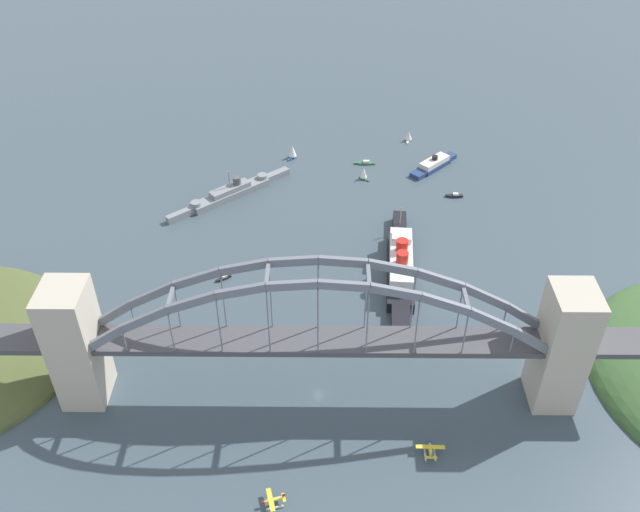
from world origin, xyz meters
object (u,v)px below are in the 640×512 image
at_px(small_boat_1, 455,196).
at_px(small_boat_6, 292,151).
at_px(harbor_arch_bridge, 318,343).
at_px(seaplane_taxiing_near_bridge, 273,501).
at_px(naval_cruiser, 231,192).
at_px(ocean_liner, 401,265).
at_px(small_boat_3, 365,163).
at_px(small_boat_4, 364,173).
at_px(small_boat_0, 409,136).
at_px(seaplane_second_in_formation, 430,451).
at_px(channel_marker_buoy, 257,330).
at_px(small_boat_5, 215,339).
at_px(small_boat_2, 224,278).
at_px(harbor_ferry_steamer, 434,164).

bearing_deg(small_boat_1, small_boat_6, 154.85).
bearing_deg(harbor_arch_bridge, seaplane_taxiing_near_bridge, -106.94).
xyz_separation_m(naval_cruiser, small_boat_6, (32.96, 45.15, 1.57)).
height_order(ocean_liner, small_boat_3, ocean_liner).
bearing_deg(small_boat_4, small_boat_0, 56.96).
bearing_deg(seaplane_taxiing_near_bridge, small_boat_4, 79.43).
xyz_separation_m(seaplane_second_in_formation, channel_marker_buoy, (-68.59, 63.79, -0.84)).
distance_m(harbor_arch_bridge, naval_cruiser, 156.54).
bearing_deg(small_boat_5, harbor_arch_bridge, -33.24).
distance_m(harbor_arch_bridge, seaplane_second_in_formation, 56.69).
distance_m(harbor_arch_bridge, channel_marker_buoy, 52.83).
xyz_separation_m(seaplane_taxiing_near_bridge, small_boat_1, (91.23, 195.58, -0.95)).
distance_m(small_boat_6, channel_marker_buoy, 155.42).
distance_m(naval_cruiser, small_boat_2, 74.09).
bearing_deg(seaplane_second_in_formation, harbor_arch_bridge, 145.82).
distance_m(harbor_arch_bridge, ocean_liner, 88.41).
height_order(harbor_arch_bridge, small_boat_2, harbor_arch_bridge).
distance_m(harbor_ferry_steamer, small_boat_3, 41.66).
distance_m(small_boat_3, small_boat_5, 169.69).
bearing_deg(harbor_arch_bridge, small_boat_6, 95.40).
relative_size(small_boat_1, small_boat_5, 1.34).
bearing_deg(harbor_arch_bridge, small_boat_1, 62.50).
distance_m(seaplane_second_in_formation, small_boat_5, 104.02).
height_order(small_boat_1, small_boat_2, small_boat_1).
distance_m(seaplane_taxiing_near_bridge, seaplane_second_in_formation, 60.02).
bearing_deg(small_boat_1, naval_cruiser, -179.62).
bearing_deg(harbor_ferry_steamer, harbor_arch_bridge, -110.88).
relative_size(ocean_liner, small_boat_2, 12.78).
bearing_deg(naval_cruiser, small_boat_5, -87.15).
distance_m(small_boat_0, small_boat_2, 175.37).
xyz_separation_m(small_boat_3, channel_marker_buoy, (-54.26, -147.47, 0.25)).
xyz_separation_m(harbor_arch_bridge, channel_marker_buoy, (-27.30, 35.75, -27.72)).
bearing_deg(small_boat_0, small_boat_2, -125.95).
bearing_deg(small_boat_4, small_boat_5, -117.33).
xyz_separation_m(naval_cruiser, small_boat_5, (5.77, -116.05, -2.05)).
distance_m(ocean_liner, naval_cruiser, 113.99).
xyz_separation_m(ocean_liner, small_boat_5, (-84.32, -46.28, -5.06)).
xyz_separation_m(harbor_arch_bridge, seaplane_second_in_formation, (41.30, -28.04, -26.88)).
distance_m(seaplane_taxiing_near_bridge, small_boat_3, 236.00).
height_order(harbor_arch_bridge, channel_marker_buoy, harbor_arch_bridge).
distance_m(harbor_ferry_steamer, seaplane_taxiing_near_bridge, 243.10).
xyz_separation_m(ocean_liner, channel_marker_buoy, (-66.37, -40.18, -4.82)).
bearing_deg(harbor_arch_bridge, small_boat_4, 81.37).
bearing_deg(channel_marker_buoy, small_boat_4, 68.04).
xyz_separation_m(harbor_ferry_steamer, small_boat_4, (-43.23, -13.43, 1.50)).
height_order(small_boat_1, channel_marker_buoy, channel_marker_buoy).
height_order(small_boat_0, small_boat_5, small_boat_0).
relative_size(naval_cruiser, seaplane_second_in_formation, 6.08).
bearing_deg(small_boat_2, harbor_ferry_steamer, 43.07).
bearing_deg(seaplane_second_in_formation, small_boat_4, 94.75).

